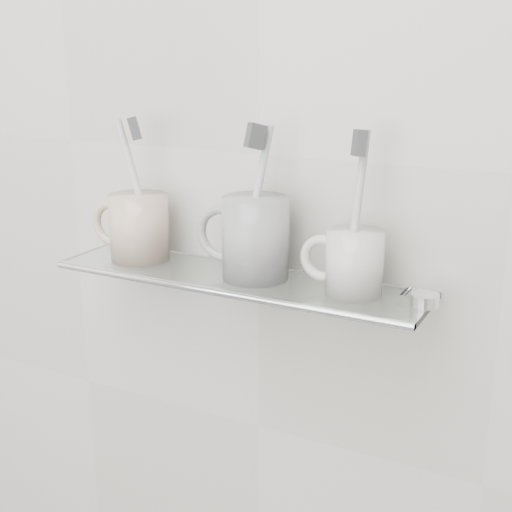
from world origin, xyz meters
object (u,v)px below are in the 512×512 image
Objects in this scene: shelf_glass at (237,279)px; mug_center at (256,238)px; mug_right at (354,263)px; mug_left at (139,227)px.

mug_center reaches higher than shelf_glass.
mug_center reaches higher than mug_right.
mug_center is at bearing 11.50° from shelf_glass.
mug_center is 1.36× the size of mug_right.
mug_right is (0.16, 0.00, 0.04)m from shelf_glass.
mug_left is 0.87× the size of mug_center.
mug_left reaches higher than shelf_glass.
mug_right is at bearing -1.83° from mug_center.
mug_right is (0.13, 0.00, -0.01)m from mug_center.
shelf_glass is at bearing -5.27° from mug_left.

